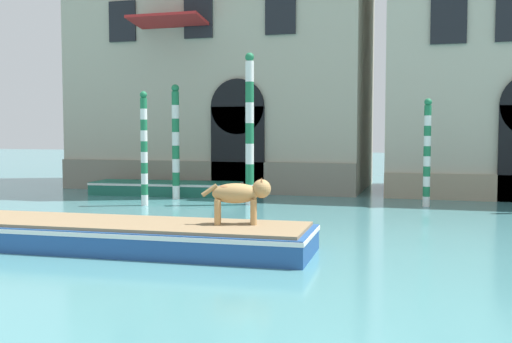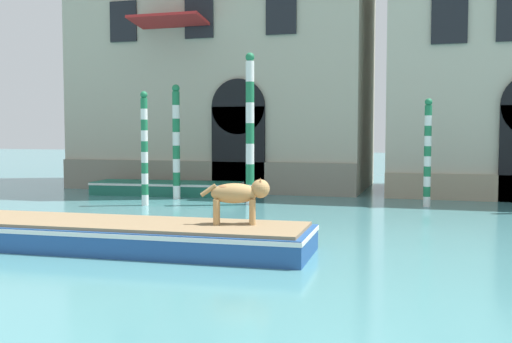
{
  "view_description": "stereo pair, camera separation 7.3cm",
  "coord_description": "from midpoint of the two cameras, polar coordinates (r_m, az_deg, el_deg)",
  "views": [
    {
      "loc": [
        8.58,
        -4.82,
        2.31
      ],
      "look_at": [
        4.0,
        10.9,
        1.2
      ],
      "focal_mm": 42.0,
      "sensor_mm": 36.0,
      "label": 1
    },
    {
      "loc": [
        8.65,
        -4.79,
        2.31
      ],
      "look_at": [
        4.0,
        10.9,
        1.2
      ],
      "focal_mm": 42.0,
      "sensor_mm": 36.0,
      "label": 2
    }
  ],
  "objects": [
    {
      "name": "boat_foreground",
      "position": [
        12.08,
        -12.67,
        -5.85
      ],
      "size": [
        7.55,
        2.24,
        0.54
      ],
      "rotation": [
        0.0,
        0.0,
        0.04
      ],
      "color": "#234C8C",
      "rests_on": "ground_plane"
    },
    {
      "name": "dog_on_deck",
      "position": [
        11.37,
        -1.66,
        -2.16
      ],
      "size": [
        1.28,
        0.65,
        0.88
      ],
      "rotation": [
        0.0,
        0.0,
        0.31
      ],
      "color": "tan",
      "rests_on": "boat_foreground"
    },
    {
      "name": "boat_moored_near_palazzo",
      "position": [
        21.96,
        -8.62,
        -1.55
      ],
      "size": [
        5.52,
        2.09,
        0.47
      ],
      "rotation": [
        0.0,
        0.0,
        0.09
      ],
      "color": "#1E6651",
      "rests_on": "ground_plane"
    },
    {
      "name": "mooring_pole_0",
      "position": [
        18.66,
        -0.72,
        4.11
      ],
      "size": [
        0.28,
        0.28,
        4.73
      ],
      "color": "white",
      "rests_on": "ground_plane"
    },
    {
      "name": "mooring_pole_1",
      "position": [
        18.93,
        15.88,
        1.78
      ],
      "size": [
        0.22,
        0.22,
        3.3
      ],
      "color": "white",
      "rests_on": "ground_plane"
    },
    {
      "name": "mooring_pole_2",
      "position": [
        18.8,
        -10.72,
        2.21
      ],
      "size": [
        0.22,
        0.22,
        3.53
      ],
      "color": "white",
      "rests_on": "ground_plane"
    },
    {
      "name": "mooring_pole_3",
      "position": [
        20.44,
        -7.76,
        2.86
      ],
      "size": [
        0.26,
        0.26,
        3.88
      ],
      "color": "white",
      "rests_on": "ground_plane"
    }
  ]
}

